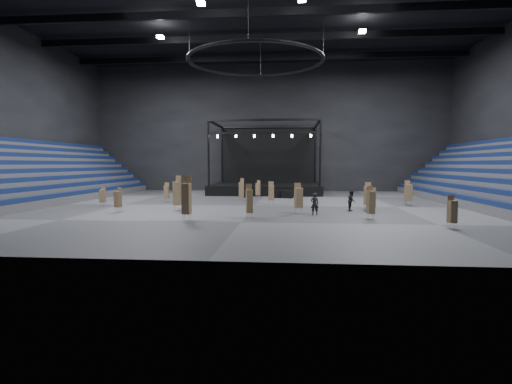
# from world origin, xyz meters

# --- Properties ---
(floor) EXTENTS (50.00, 50.00, 0.00)m
(floor) POSITION_xyz_m (0.00, 0.00, 0.00)
(floor) COLOR #4A4A4C
(floor) RESTS_ON ground
(ceiling) EXTENTS (50.00, 42.00, 0.20)m
(ceiling) POSITION_xyz_m (0.00, 0.00, 18.00)
(ceiling) COLOR black
(ceiling) RESTS_ON wall_back
(wall_back) EXTENTS (50.00, 0.20, 18.00)m
(wall_back) POSITION_xyz_m (0.00, 21.00, 9.00)
(wall_back) COLOR black
(wall_back) RESTS_ON ground
(wall_front) EXTENTS (50.00, 0.20, 18.00)m
(wall_front) POSITION_xyz_m (0.00, -21.00, 9.00)
(wall_front) COLOR black
(wall_front) RESTS_ON ground
(bleachers_left) EXTENTS (7.20, 40.00, 6.40)m
(bleachers_left) POSITION_xyz_m (-22.94, 0.00, 1.73)
(bleachers_left) COLOR #4C4C4E
(bleachers_left) RESTS_ON floor
(stage) EXTENTS (14.00, 10.00, 9.20)m
(stage) POSITION_xyz_m (0.00, 16.24, 1.45)
(stage) COLOR black
(stage) RESTS_ON floor
(truss_ring) EXTENTS (12.30, 12.30, 5.15)m
(truss_ring) POSITION_xyz_m (-0.00, 0.00, 13.00)
(truss_ring) COLOR black
(truss_ring) RESTS_ON ceiling
(roof_girders) EXTENTS (49.00, 30.35, 0.70)m
(roof_girders) POSITION_xyz_m (0.00, -0.00, 17.20)
(roof_girders) COLOR black
(roof_girders) RESTS_ON ceiling
(floodlights) EXTENTS (28.60, 16.60, 0.25)m
(floodlights) POSITION_xyz_m (0.00, -4.00, 16.60)
(floodlights) COLOR white
(floodlights) RESTS_ON roof_girders
(flight_case_left) EXTENTS (1.10, 0.63, 0.70)m
(flight_case_left) POSITION_xyz_m (-2.16, 9.04, 0.35)
(flight_case_left) COLOR black
(flight_case_left) RESTS_ON floor
(flight_case_mid) EXTENTS (1.42, 1.03, 0.86)m
(flight_case_mid) POSITION_xyz_m (2.79, 8.41, 0.43)
(flight_case_mid) COLOR black
(flight_case_mid) RESTS_ON floor
(flight_case_right) EXTENTS (1.41, 0.95, 0.86)m
(flight_case_right) POSITION_xyz_m (1.70, 8.74, 0.43)
(flight_case_right) COLOR black
(flight_case_right) RESTS_ON floor
(chair_stack_0) EXTENTS (0.58, 0.58, 1.95)m
(chair_stack_0) POSITION_xyz_m (-10.48, -5.69, 1.05)
(chair_stack_0) COLOR silver
(chair_stack_0) RESTS_ON floor
(chair_stack_1) EXTENTS (0.58, 0.58, 2.31)m
(chair_stack_1) POSITION_xyz_m (8.74, -8.11, 1.20)
(chair_stack_1) COLOR silver
(chair_stack_1) RESTS_ON floor
(chair_stack_2) EXTENTS (0.55, 0.55, 1.96)m
(chair_stack_2) POSITION_xyz_m (9.66, -4.24, 1.04)
(chair_stack_2) COLOR silver
(chair_stack_2) RESTS_ON floor
(chair_stack_3) EXTENTS (0.66, 0.66, 2.30)m
(chair_stack_3) POSITION_xyz_m (14.00, 1.46, 1.23)
(chair_stack_3) COLOR silver
(chair_stack_3) RESTS_ON floor
(chair_stack_4) EXTENTS (0.49, 0.49, 1.97)m
(chair_stack_4) POSITION_xyz_m (-9.17, 2.60, 1.06)
(chair_stack_4) COLOR silver
(chair_stack_4) RESTS_ON floor
(chair_stack_5) EXTENTS (0.69, 0.69, 2.35)m
(chair_stack_5) POSITION_xyz_m (3.81, -5.45, 1.26)
(chair_stack_5) COLOR silver
(chair_stack_5) RESTS_ON floor
(chair_stack_6) EXTENTS (0.54, 0.54, 2.01)m
(chair_stack_6) POSITION_xyz_m (-0.44, 8.01, 1.05)
(chair_stack_6) COLOR silver
(chair_stack_6) RESTS_ON floor
(chair_stack_7) EXTENTS (0.59, 0.59, 3.04)m
(chair_stack_7) POSITION_xyz_m (-3.76, -10.01, 1.53)
(chair_stack_7) COLOR silver
(chair_stack_7) RESTS_ON floor
(chair_stack_8) EXTENTS (0.53, 0.53, 2.35)m
(chair_stack_8) POSITION_xyz_m (-1.90, 4.88, 1.19)
(chair_stack_8) COLOR silver
(chair_stack_8) RESTS_ON floor
(chair_stack_9) EXTENTS (0.67, 0.67, 2.31)m
(chair_stack_9) POSITION_xyz_m (9.57, -2.45, 1.23)
(chair_stack_9) COLOR silver
(chair_stack_9) RESTS_ON floor
(chair_stack_10) EXTENTS (0.55, 0.55, 2.18)m
(chair_stack_10) POSITION_xyz_m (1.38, 1.05, 1.17)
(chair_stack_10) COLOR silver
(chair_stack_10) RESTS_ON floor
(chair_stack_11) EXTENTS (0.50, 0.50, 1.98)m
(chair_stack_11) POSITION_xyz_m (12.68, -11.99, 1.05)
(chair_stack_11) COLOR silver
(chair_stack_11) RESTS_ON floor
(chair_stack_12) EXTENTS (0.45, 0.45, 1.80)m
(chair_stack_12) POSITION_xyz_m (-13.68, -1.78, 0.97)
(chair_stack_12) COLOR silver
(chair_stack_12) RESTS_ON floor
(chair_stack_13) EXTENTS (0.56, 0.56, 2.41)m
(chair_stack_13) POSITION_xyz_m (0.30, -8.32, 1.23)
(chair_stack_13) COLOR silver
(chair_stack_13) RESTS_ON floor
(chair_stack_14) EXTENTS (0.66, 0.66, 2.85)m
(chair_stack_14) POSITION_xyz_m (-6.15, -4.03, 1.45)
(chair_stack_14) COLOR silver
(chair_stack_14) RESTS_ON floor
(man_center) EXTENTS (0.63, 0.43, 1.66)m
(man_center) POSITION_xyz_m (5.01, -6.27, 0.83)
(man_center) COLOR black
(man_center) RESTS_ON floor
(crew_member) EXTENTS (0.82, 0.95, 1.67)m
(crew_member) POSITION_xyz_m (8.17, -3.33, 0.84)
(crew_member) COLOR black
(crew_member) RESTS_ON floor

